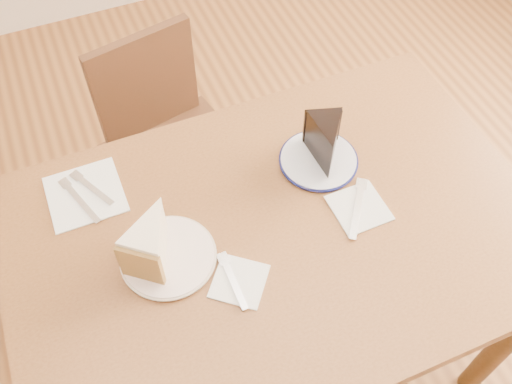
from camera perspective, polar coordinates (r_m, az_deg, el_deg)
The scene contains 14 objects.
ground at distance 1.96m, azimuth 1.41°, elevation -15.60°, with size 4.00×4.00×0.00m, color #502D15.
table at distance 1.36m, azimuth 1.96°, elevation -6.02°, with size 1.20×0.80×0.75m.
chair_far at distance 1.85m, azimuth -8.35°, elevation 4.54°, with size 0.47×0.47×0.80m.
plate_cream at distance 1.25m, azimuth -8.75°, elevation -6.43°, with size 0.20×0.20×0.01m, color white.
plate_navy at distance 1.40m, azimuth 6.26°, elevation 3.18°, with size 0.18×0.18×0.01m, color silver.
carrot_cake at distance 1.21m, azimuth -10.22°, elevation -4.56°, with size 0.09×0.13×0.10m, color #F4E7CA, non-canonical shape.
chocolate_cake at distance 1.36m, azimuth 7.02°, elevation 4.63°, with size 0.09×0.12×0.10m, color black, non-canonical shape.
napkin_cream at distance 1.21m, azimuth -1.69°, elevation -8.90°, with size 0.11×0.11×0.00m, color white.
napkin_navy at distance 1.33m, azimuth 10.26°, elevation -1.57°, with size 0.12×0.12×0.00m, color white.
napkin_spare at distance 1.39m, azimuth -16.70°, elevation -0.22°, with size 0.17×0.17×0.00m, color white.
fork_cream at distance 1.21m, azimuth -2.31°, elevation -8.90°, with size 0.01×0.14×0.00m, color silver.
knife_navy at distance 1.32m, azimuth 10.10°, elevation -1.64°, with size 0.02×0.17×0.00m, color silver.
fork_spare at distance 1.39m, azimuth -16.04°, elevation 0.35°, with size 0.01×0.14×0.00m, color silver.
knife_spare at distance 1.38m, azimuth -17.19°, elevation -0.85°, with size 0.01×0.16×0.00m, color silver.
Camera 1 is at (-0.31, -0.61, 1.83)m, focal length 40.00 mm.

